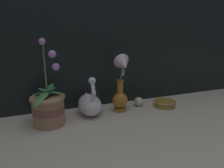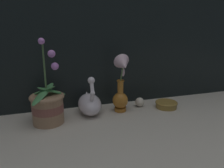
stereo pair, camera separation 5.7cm
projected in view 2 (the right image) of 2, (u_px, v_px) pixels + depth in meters
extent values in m
plane|color=#BCB2A3|center=(119.00, 122.00, 1.02)|extent=(2.80, 2.80, 0.00)
cylinder|color=#9E7556|center=(48.00, 109.00, 1.00)|extent=(0.14, 0.14, 0.13)
cylinder|color=brown|center=(48.00, 108.00, 1.00)|extent=(0.14, 0.14, 0.04)
torus|color=#9E7556|center=(47.00, 97.00, 0.98)|extent=(0.16, 0.16, 0.02)
cylinder|color=#4C6B3D|center=(44.00, 69.00, 0.95)|extent=(0.01, 0.02, 0.24)
ellipsoid|color=#427F47|center=(52.00, 91.00, 0.99)|extent=(0.14, 0.07, 0.06)
ellipsoid|color=#427F47|center=(42.00, 91.00, 0.99)|extent=(0.14, 0.14, 0.08)
ellipsoid|color=#427F47|center=(43.00, 94.00, 0.95)|extent=(0.13, 0.16, 0.07)
sphere|color=#C67AD1|center=(41.00, 41.00, 0.90)|extent=(0.03, 0.03, 0.03)
sphere|color=#C67AD1|center=(51.00, 54.00, 0.93)|extent=(0.03, 0.03, 0.03)
sphere|color=#C67AD1|center=(55.00, 66.00, 0.94)|extent=(0.03, 0.03, 0.03)
ellipsoid|color=white|center=(90.00, 104.00, 1.10)|extent=(0.11, 0.18, 0.10)
cone|color=white|center=(87.00, 97.00, 1.16)|extent=(0.06, 0.07, 0.07)
cylinder|color=white|center=(92.00, 98.00, 1.03)|extent=(0.02, 0.05, 0.07)
sphere|color=white|center=(93.00, 93.00, 1.00)|extent=(0.02, 0.02, 0.02)
cylinder|color=white|center=(92.00, 87.00, 1.01)|extent=(0.02, 0.04, 0.06)
sphere|color=white|center=(91.00, 80.00, 1.01)|extent=(0.03, 0.03, 0.03)
cylinder|color=#B26B23|center=(120.00, 109.00, 1.15)|extent=(0.06, 0.06, 0.02)
ellipsoid|color=#B26B23|center=(120.00, 100.00, 1.14)|extent=(0.08, 0.08, 0.08)
cylinder|color=#B26B23|center=(120.00, 87.00, 1.12)|extent=(0.03, 0.03, 0.07)
torus|color=#B26B23|center=(120.00, 81.00, 1.11)|extent=(0.04, 0.04, 0.01)
cylinder|color=#567A47|center=(122.00, 75.00, 1.09)|extent=(0.01, 0.04, 0.07)
cone|color=beige|center=(123.00, 64.00, 1.05)|extent=(0.08, 0.09, 0.10)
ellipsoid|color=beige|center=(123.00, 72.00, 1.09)|extent=(0.02, 0.02, 0.04)
sphere|color=beige|center=(140.00, 102.00, 1.21)|extent=(0.05, 0.05, 0.05)
cylinder|color=olive|center=(166.00, 105.00, 1.19)|extent=(0.11, 0.11, 0.03)
torus|color=olive|center=(166.00, 103.00, 1.19)|extent=(0.12, 0.12, 0.01)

